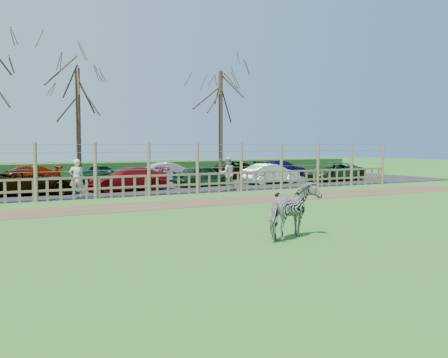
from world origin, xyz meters
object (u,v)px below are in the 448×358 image
tree_right (221,100)px  car_5 (271,174)px  car_10 (102,174)px  car_13 (281,169)px  tree_mid (78,99)px  car_9 (23,176)px  car_3 (128,179)px  car_4 (203,175)px  zebra (294,211)px  car_11 (170,172)px  visitor_a (76,178)px  car_2 (31,182)px  visitor_b (227,173)px  car_12 (227,170)px  crow (277,195)px  car_6 (333,172)px

tree_right → car_5: bearing=-58.5°
car_10 → car_13: size_ratio=0.85×
tree_mid → car_9: bearing=140.1°
car_3 → car_4: (4.63, 0.63, 0.00)m
tree_mid → car_5: tree_mid is taller
zebra → tree_mid: bearing=-19.4°
car_3 → car_11: bearing=137.7°
visitor_a → car_2: bearing=-50.8°
visitor_b → car_11: (-0.22, 7.29, -0.26)m
visitor_a → car_10: visitor_a is taller
car_4 → car_11: same height
tree_right → car_12: 5.31m
zebra → car_13: size_ratio=0.41×
car_13 → tree_right: bearing=104.4°
car_2 → car_3: 4.64m
car_9 → car_13: 17.71m
visitor_a → car_13: size_ratio=0.42×
crow → car_2: car_2 is taller
tree_mid → car_10: 5.28m
visitor_a → car_3: 3.81m
car_9 → visitor_a: bearing=13.0°
car_3 → crow: bearing=39.8°
zebra → crow: 10.22m
car_10 → car_11: size_ratio=0.97×
car_12 → car_13: 4.45m
car_6 → zebra: bearing=-49.2°
visitor_a → visitor_b: size_ratio=1.00×
visitor_b → car_9: size_ratio=0.42×
crow → car_9: 14.57m
car_6 → car_10: size_ratio=1.23×
visitor_a → car_6: 17.15m
car_9 → tree_mid: bearing=52.1°
zebra → car_11: (4.69, 19.68, -0.08)m
tree_right → car_6: tree_right is taller
tree_mid → car_2: bearing=-136.8°
car_4 → car_13: 9.76m
tree_mid → car_6: tree_mid is taller
tree_right → car_13: tree_right is taller
crow → visitor_b: bearing=98.0°
tree_right → car_6: bearing=-23.9°
tree_mid → car_2: tree_mid is taller
tree_right → car_11: 5.65m
car_2 → car_11: (9.07, 4.96, 0.00)m
tree_right → car_11: size_ratio=2.02×
zebra → car_3: zebra is taller
tree_right → crow: 10.74m
car_11 → car_12: (4.37, 0.26, 0.00)m
car_10 → tree_right: bearing=-109.7°
zebra → car_12: 21.90m
tree_mid → car_4: 8.01m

